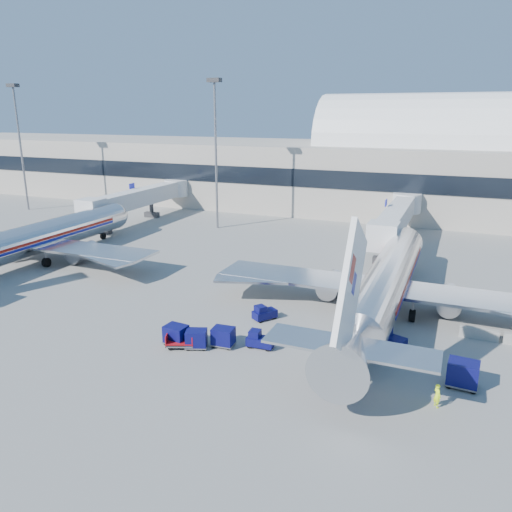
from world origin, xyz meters
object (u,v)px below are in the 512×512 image
at_px(jetbridge_near, 398,216).
at_px(mast_west, 215,132).
at_px(cart_solo_near, 333,380).
at_px(ramp_worker, 437,395).
at_px(airliner_main, 386,283).
at_px(tug_lead, 259,340).
at_px(cart_train_c, 176,334).
at_px(mast_far_west, 18,129).
at_px(cart_train_a, 223,336).
at_px(cart_solo_far, 463,374).
at_px(jetbridge_mid, 143,197).
at_px(cart_train_b, 196,339).
at_px(barrier_near, 479,333).
at_px(tug_left, 264,313).
at_px(cart_open_red, 181,342).
at_px(airliner_mid, 34,239).
at_px(tug_right, 389,339).

xyz_separation_m(jetbridge_near, mast_west, (-27.60, -0.81, 10.86)).
xyz_separation_m(cart_solo_near, ramp_worker, (6.47, 0.71, -0.04)).
bearing_deg(ramp_worker, airliner_main, -17.73).
bearing_deg(tug_lead, cart_train_c, -164.69).
distance_m(airliner_main, mast_far_west, 75.44).
xyz_separation_m(airliner_main, cart_train_a, (-10.63, -11.73, -2.10)).
height_order(cart_train_a, cart_solo_far, cart_solo_far).
height_order(jetbridge_near, jetbridge_mid, same).
relative_size(jetbridge_mid, cart_train_b, 13.53).
bearing_deg(cart_train_a, mast_far_west, 144.23).
bearing_deg(barrier_near, tug_left, -169.91).
bearing_deg(barrier_near, cart_open_red, -153.74).
bearing_deg(jetbridge_mid, cart_solo_far, -36.04).
distance_m(barrier_near, tug_left, 17.90).
xyz_separation_m(airliner_main, mast_west, (-30.00, 25.49, 11.87)).
relative_size(cart_train_a, cart_train_b, 0.90).
xyz_separation_m(jetbridge_mid, tug_lead, (36.47, -37.11, -3.30)).
distance_m(jetbridge_near, cart_train_c, 41.05).
bearing_deg(mast_far_west, cart_train_c, -34.53).
bearing_deg(tug_lead, cart_open_red, -160.45).
distance_m(airliner_main, tug_left, 11.39).
bearing_deg(mast_west, barrier_near, -36.38).
bearing_deg(tug_left, airliner_mid, 114.47).
bearing_deg(airliner_mid, cart_solo_far, -12.69).
relative_size(jetbridge_near, cart_open_red, 10.73).
bearing_deg(mast_far_west, ramp_worker, -27.73).
relative_size(jetbridge_near, cart_solo_near, 14.92).
height_order(cart_train_b, cart_train_c, cart_train_c).
height_order(barrier_near, ramp_worker, ramp_worker).
xyz_separation_m(airliner_main, tug_right, (1.44, -6.90, -2.21)).
height_order(mast_far_west, cart_solo_near, mast_far_west).
xyz_separation_m(jetbridge_near, tug_left, (-7.22, -31.94, -3.30)).
bearing_deg(tug_lead, cart_solo_far, -3.81).
height_order(cart_train_a, cart_train_b, cart_train_a).
distance_m(cart_solo_far, ramp_worker, 3.48).
relative_size(cart_train_c, cart_solo_far, 0.89).
height_order(cart_train_c, cart_solo_near, cart_train_c).
distance_m(barrier_near, cart_train_b, 22.89).
height_order(airliner_main, cart_solo_far, airliner_main).
xyz_separation_m(jetbridge_mid, tug_right, (45.84, -33.20, -3.21)).
relative_size(jetbridge_near, mast_far_west, 1.22).
height_order(jetbridge_near, cart_train_b, jetbridge_near).
distance_m(barrier_near, cart_train_c, 24.53).
bearing_deg(barrier_near, tug_lead, -152.49).
relative_size(airliner_main, airliner_mid, 1.00).
height_order(jetbridge_mid, tug_lead, jetbridge_mid).
distance_m(jetbridge_near, ramp_worker, 41.34).
height_order(airliner_mid, cart_solo_far, airliner_mid).
relative_size(mast_far_west, cart_train_c, 11.67).
bearing_deg(cart_solo_far, tug_left, 165.90).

